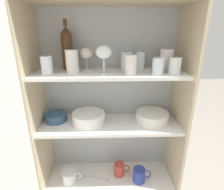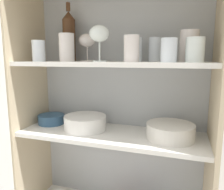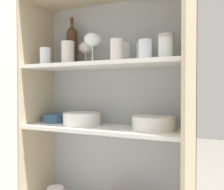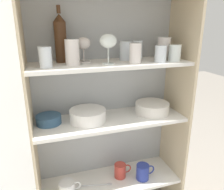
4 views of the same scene
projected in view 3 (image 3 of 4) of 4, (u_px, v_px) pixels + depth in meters
The scene contains 19 objects.
cupboard_back_panel at pixel (115, 123), 1.56m from camera, with size 0.93×0.02×1.43m, color #B2B7BC.
cupboard_side_left at pixel (38, 122), 1.61m from camera, with size 0.02×0.33×1.43m, color #CCB793.
cupboard_side_right at pixel (190, 133), 1.22m from camera, with size 0.02×0.33×1.43m, color #CCB793.
shelf_board_middle at pixel (103, 129), 1.42m from camera, with size 0.89×0.29×0.02m, color white.
shelf_board_upper at pixel (103, 65), 1.41m from camera, with size 0.89×0.29×0.02m, color white.
tumbler_glass_0 at pixel (142, 53), 1.39m from camera, with size 0.06×0.06×0.11m.
tumbler_glass_1 at pixel (145, 50), 1.22m from camera, with size 0.06×0.06×0.09m.
tumbler_glass_2 at pixel (45, 57), 1.51m from camera, with size 0.06×0.06×0.10m.
tumbler_glass_3 at pixel (68, 53), 1.48m from camera, with size 0.07×0.07×0.13m.
tumbler_glass_4 at pixel (124, 53), 1.40m from camera, with size 0.07×0.07×0.11m.
tumbler_glass_5 at pixel (166, 47), 1.27m from camera, with size 0.08×0.08×0.13m.
tumbler_glass_6 at pixel (166, 48), 1.19m from camera, with size 0.07×0.07×0.09m.
tumbler_glass_7 at pixel (117, 50), 1.29m from camera, with size 0.06×0.06×0.11m.
wine_glass_0 at pixel (86, 49), 1.52m from camera, with size 0.08×0.08×0.14m.
wine_glass_1 at pixel (92, 41), 1.37m from camera, with size 0.09×0.09×0.16m.
wine_bottle at pixel (72, 45), 1.60m from camera, with size 0.07×0.07×0.30m.
plate_stack_white at pixel (82, 119), 1.48m from camera, with size 0.21×0.21×0.07m.
mixing_bowl_large at pixel (154, 123), 1.30m from camera, with size 0.21×0.21×0.07m.
serving_bowl_small at pixel (54, 118), 1.61m from camera, with size 0.14×0.14×0.05m.
Camera 3 is at (0.66, -1.11, 0.91)m, focal length 42.00 mm.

